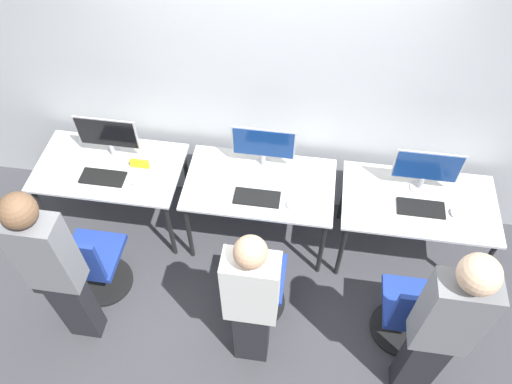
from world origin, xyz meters
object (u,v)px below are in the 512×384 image
object	(u,v)px
keyboard_center	(257,198)
person_left	(54,269)
keyboard_right	(421,208)
person_right	(442,329)
keyboard_left	(103,177)
mouse_left	(135,181)
office_chair_right	(410,315)
office_chair_left	(93,265)
mouse_right	(454,212)
monitor_left	(107,135)
office_chair_center	(256,286)
monitor_right	(427,169)
mouse_center	(290,204)
person_center	(251,301)
monitor_center	(263,145)

from	to	relation	value
keyboard_center	person_left	bearing A→B (deg)	-142.71
keyboard_right	person_right	world-z (taller)	person_right
keyboard_left	mouse_left	xyz separation A→B (m)	(0.28, -0.00, 0.01)
person_left	office_chair_right	bearing A→B (deg)	6.70
office_chair_left	mouse_right	bearing A→B (deg)	13.28
person_left	mouse_right	size ratio (longest dim) A/B	19.10
monitor_left	person_left	world-z (taller)	person_left
person_left	keyboard_right	distance (m)	2.77
person_left	office_chair_right	world-z (taller)	person_left
office_chair_center	mouse_right	distance (m)	1.67
mouse_left	keyboard_right	xyz separation A→B (m)	(2.33, 0.06, -0.01)
office_chair_left	mouse_right	size ratio (longest dim) A/B	10.20
monitor_right	mouse_center	bearing A→B (deg)	-162.28
mouse_left	person_center	bearing A→B (deg)	-41.07
keyboard_left	keyboard_center	size ratio (longest dim) A/B	1.00
monitor_center	monitor_right	xyz separation A→B (m)	(1.30, -0.07, 0.00)
person_center	keyboard_right	bearing A→B (deg)	40.89
person_center	office_chair_center	bearing A→B (deg)	93.49
mouse_center	office_chair_center	bearing A→B (deg)	-108.75
office_chair_center	keyboard_right	bearing A→B (deg)	28.88
mouse_center	keyboard_right	distance (m)	1.04
monitor_left	mouse_right	xyz separation A→B (m)	(2.86, -0.23, -0.22)
mouse_left	office_chair_center	distance (m)	1.32
office_chair_left	office_chair_right	bearing A→B (deg)	-1.55
monitor_left	person_center	bearing A→B (deg)	-41.89
keyboard_center	keyboard_right	distance (m)	1.31
mouse_center	monitor_right	bearing A→B (deg)	17.72
keyboard_center	person_center	size ratio (longest dim) A/B	0.24
mouse_right	monitor_center	bearing A→B (deg)	169.24
person_left	monitor_center	world-z (taller)	person_left
office_chair_left	monitor_center	world-z (taller)	monitor_center
office_chair_left	monitor_right	distance (m)	2.79
office_chair_right	keyboard_center	bearing A→B (deg)	152.52
office_chair_left	person_left	size ratio (longest dim) A/B	0.53
monitor_left	monitor_center	size ratio (longest dim) A/B	1.00
office_chair_center	person_right	xyz separation A→B (m)	(1.23, -0.44, 0.59)
person_left	person_center	bearing A→B (deg)	-0.00
keyboard_center	keyboard_right	world-z (taller)	same
monitor_center	person_center	xyz separation A→B (m)	(0.10, -1.33, -0.13)
monitor_left	monitor_center	world-z (taller)	same
monitor_right	keyboard_center	bearing A→B (deg)	-166.99
person_center	monitor_right	xyz separation A→B (m)	(1.20, 1.26, 0.13)
keyboard_left	person_left	world-z (taller)	person_left
office_chair_right	person_right	world-z (taller)	person_right
keyboard_left	mouse_right	xyz separation A→B (m)	(2.86, 0.05, 0.01)
mouse_left	office_chair_right	distance (m)	2.43
keyboard_left	monitor_right	xyz separation A→B (m)	(2.61, 0.27, 0.23)
monitor_right	mouse_right	xyz separation A→B (m)	(0.25, -0.23, -0.22)
office_chair_center	person_right	distance (m)	1.43
mouse_left	office_chair_right	bearing A→B (deg)	-16.59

